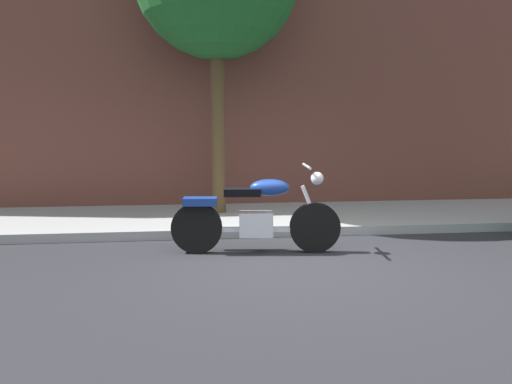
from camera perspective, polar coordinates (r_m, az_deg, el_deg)
ground_plane at (r=6.35m, az=4.45°, el=-7.93°), size 60.00×60.00×0.00m
sidewalk at (r=8.93m, az=1.11°, el=-2.91°), size 18.45×2.51×0.14m
motorcycle at (r=6.74m, az=-0.02°, el=-2.76°), size 2.24×0.70×1.17m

